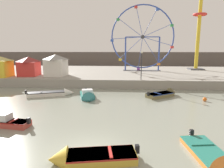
# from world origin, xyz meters

# --- Properties ---
(ground_plane) EXTENTS (240.00, 240.00, 0.00)m
(ground_plane) POSITION_xyz_m (0.00, 0.00, 0.00)
(ground_plane) COLOR gray
(quay_promenade) EXTENTS (110.00, 20.51, 1.27)m
(quay_promenade) POSITION_xyz_m (0.00, 27.49, 0.63)
(quay_promenade) COLOR gray
(quay_promenade) RESTS_ON ground_plane
(distant_town_skyline) EXTENTS (140.00, 3.00, 4.40)m
(distant_town_skyline) POSITION_xyz_m (0.00, 48.34, 2.20)
(distant_town_skyline) COLOR #564C47
(distant_town_skyline) RESTS_ON ground_plane
(motorboat_faded_red) EXTENTS (4.26, 1.56, 1.29)m
(motorboat_faded_red) POSITION_xyz_m (-7.17, 3.43, 0.31)
(motorboat_faded_red) COLOR #B24238
(motorboat_faded_red) RESTS_ON ground_plane
(motorboat_olive_wood) EXTENTS (4.35, 3.55, 1.35)m
(motorboat_olive_wood) POSITION_xyz_m (7.05, 13.57, 0.25)
(motorboat_olive_wood) COLOR olive
(motorboat_olive_wood) RESTS_ON ground_plane
(motorboat_orange_hull) EXTENTS (2.06, 4.55, 1.49)m
(motorboat_orange_hull) POSITION_xyz_m (6.83, -0.74, 0.19)
(motorboat_orange_hull) COLOR orange
(motorboat_orange_hull) RESTS_ON ground_plane
(motorboat_white_red_stripe) EXTENTS (5.64, 2.91, 1.15)m
(motorboat_white_red_stripe) POSITION_xyz_m (-6.56, 12.87, 0.28)
(motorboat_white_red_stripe) COLOR silver
(motorboat_white_red_stripe) RESTS_ON ground_plane
(motorboat_teal_painted) EXTENTS (2.57, 4.29, 1.50)m
(motorboat_teal_painted) POSITION_xyz_m (-2.12, 11.73, 0.31)
(motorboat_teal_painted) COLOR teal
(motorboat_teal_painted) RESTS_ON ground_plane
(motorboat_mustard_yellow) EXTENTS (4.83, 2.15, 1.34)m
(motorboat_mustard_yellow) POSITION_xyz_m (0.12, -0.91, 0.25)
(motorboat_mustard_yellow) COLOR gold
(motorboat_mustard_yellow) RESTS_ON ground_plane
(ferris_wheel_blue_frame) EXTENTS (12.17, 1.20, 12.50)m
(ferris_wheel_blue_frame) POSITION_xyz_m (5.44, 28.90, 7.55)
(ferris_wheel_blue_frame) COLOR #334CA8
(ferris_wheel_blue_frame) RESTS_ON quay_promenade
(drop_tower_yellow_tower) EXTENTS (2.80, 2.80, 15.71)m
(drop_tower_yellow_tower) POSITION_xyz_m (16.74, 31.54, 8.92)
(drop_tower_yellow_tower) COLOR gold
(drop_tower_yellow_tower) RESTS_ON quay_promenade
(carnival_booth_white_ticket) EXTENTS (3.42, 3.56, 3.45)m
(carnival_booth_white_ticket) POSITION_xyz_m (-8.94, 20.85, 3.06)
(carnival_booth_white_ticket) COLOR silver
(carnival_booth_white_ticket) RESTS_ON quay_promenade
(carnival_booth_red_striped) EXTENTS (3.39, 3.57, 3.06)m
(carnival_booth_red_striped) POSITION_xyz_m (-13.39, 20.74, 2.87)
(carnival_booth_red_striped) COLOR red
(carnival_booth_red_striped) RESTS_ON quay_promenade
(promenade_lamp_near) EXTENTS (0.32, 0.32, 4.06)m
(promenade_lamp_near) POSITION_xyz_m (4.46, 17.90, 3.91)
(promenade_lamp_near) COLOR #2D2D33
(promenade_lamp_near) RESTS_ON quay_promenade
(mooring_buoy_orange) EXTENTS (0.44, 0.44, 0.44)m
(mooring_buoy_orange) POSITION_xyz_m (10.97, 11.47, 0.22)
(mooring_buoy_orange) COLOR orange
(mooring_buoy_orange) RESTS_ON ground_plane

